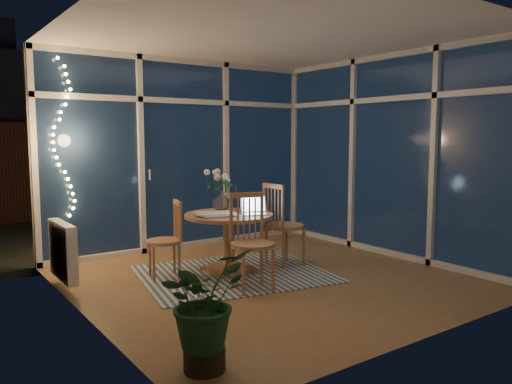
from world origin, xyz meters
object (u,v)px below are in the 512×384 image
chair_right (285,224)px  flower_vase (221,201)px  laptop (256,205)px  chair_left (164,239)px  chair_front (253,242)px  potted_plant (204,315)px  dining_table (229,243)px

chair_right → flower_vase: bearing=55.0°
chair_right → laptop: 0.58m
chair_left → laptop: bearing=79.6°
chair_front → potted_plant: (-1.25, -1.23, -0.12)m
chair_front → flower_vase: (0.25, 1.01, 0.29)m
dining_table → chair_left: (-0.70, 0.21, 0.09)m
chair_left → potted_plant: (-0.72, -2.15, -0.05)m
dining_table → potted_plant: (-1.42, -1.94, 0.04)m
flower_vase → laptop: bearing=-75.2°
flower_vase → potted_plant: bearing=-123.9°
chair_left → chair_right: (1.42, -0.34, 0.07)m
dining_table → flower_vase: size_ratio=4.75×
dining_table → flower_vase: 0.54m
chair_right → chair_left: bearing=75.1°
chair_right → laptop: chair_right is taller
chair_left → dining_table: bearing=87.5°
chair_left → laptop: laptop is taller
dining_table → flower_vase: flower_vase is taller
laptop → chair_right: bearing=31.9°
flower_vase → potted_plant: flower_vase is taller
laptop → dining_table: bearing=157.2°
chair_left → flower_vase: bearing=110.5°
chair_left → flower_vase: (0.79, 0.08, 0.35)m
chair_right → potted_plant: (-2.14, -1.82, -0.13)m
chair_right → flower_vase: chair_right is taller
chair_front → dining_table: bearing=91.4°
flower_vase → potted_plant: size_ratio=0.28×
chair_front → laptop: 0.69m
chair_left → potted_plant: 2.27m
dining_table → chair_front: size_ratio=1.00×
chair_right → chair_front: chair_right is taller
laptop → potted_plant: (-1.64, -1.73, -0.41)m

